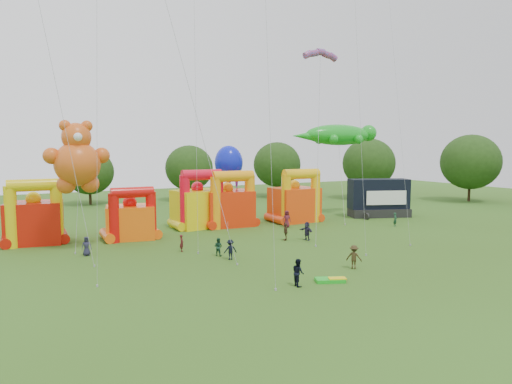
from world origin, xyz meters
name	(u,v)px	position (x,y,z in m)	size (l,w,h in m)	color
ground	(365,306)	(0.00, 0.00, 0.00)	(160.00, 160.00, 0.00)	#325117
tree_ring	(344,201)	(-1.17, 0.61, 6.26)	(123.04, 125.14, 12.07)	#352314
bouncy_castle_0	(34,219)	(-16.94, 28.09, 2.42)	(5.52, 4.68, 6.36)	red
bouncy_castle_1	(131,219)	(-8.18, 26.18, 2.07)	(5.29, 4.54, 5.40)	#FF5F0D
bouncy_castle_2	(198,205)	(0.23, 29.37, 2.58)	(5.87, 5.06, 6.80)	yellow
bouncy_castle_3	(229,205)	(3.76, 28.72, 2.50)	(5.90, 4.90, 6.62)	red
bouncy_castle_4	(296,202)	(12.49, 27.80, 2.53)	(5.68, 4.68, 6.67)	#F4410D
stage_trailer	(379,198)	(24.66, 26.29, 2.45)	(8.43, 5.44, 5.10)	black
teddy_bear_kite	(77,164)	(-13.38, 22.87, 7.88)	(5.61, 3.98, 11.80)	#D75517
gecko_kite	(341,167)	(18.98, 27.24, 6.73)	(13.59, 9.15, 12.48)	#169E1D
octopus_kite	(228,190)	(4.40, 30.22, 4.12)	(4.91, 8.41, 9.61)	#0D1ACC
parafoil_kites	(210,112)	(-3.33, 16.18, 12.30)	(31.33, 9.14, 28.79)	red
diamond_kites	(261,54)	(0.39, 13.95, 17.05)	(30.93, 18.67, 39.75)	red
folded_kite_bundle	(331,280)	(1.09, 4.84, 0.14)	(2.23, 1.69, 0.31)	green
spectator_0	(87,246)	(-13.12, 20.63, 0.83)	(0.81, 0.53, 1.66)	#222138
spectator_1	(182,243)	(-5.32, 18.41, 0.77)	(0.56, 0.37, 1.53)	#4B1518
spectator_2	(218,247)	(-3.03, 15.41, 0.79)	(0.76, 0.59, 1.57)	#183D2A
spectator_3	(230,250)	(-2.64, 13.71, 0.85)	(1.10, 0.63, 1.70)	black
spectator_4	(286,232)	(5.49, 18.41, 0.88)	(1.03, 0.43, 1.76)	#452E1B
spectator_5	(307,231)	(7.41, 17.48, 0.93)	(1.73, 0.55, 1.86)	#252138
spectator_6	(287,219)	(9.40, 24.74, 0.99)	(0.96, 0.63, 1.97)	#581925
spectator_7	(395,219)	(21.16, 19.51, 0.81)	(0.59, 0.39, 1.63)	#19402A
spectator_8	(298,272)	(-1.45, 5.08, 0.93)	(0.90, 0.71, 1.86)	black
spectator_9	(354,257)	(4.70, 6.80, 0.92)	(1.20, 0.69, 1.85)	#362B15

